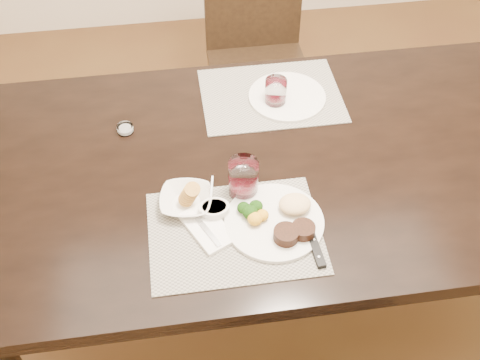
{
  "coord_description": "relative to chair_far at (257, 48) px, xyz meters",
  "views": [
    {
      "loc": [
        -0.39,
        -1.23,
        2.03
      ],
      "look_at": [
        -0.23,
        -0.12,
        0.82
      ],
      "focal_mm": 45.0,
      "sensor_mm": 36.0,
      "label": 1
    }
  ],
  "objects": [
    {
      "name": "far_plate",
      "position": [
        -0.01,
        -0.65,
        0.26
      ],
      "size": [
        0.25,
        0.25,
        0.01
      ],
      "primitive_type": "cylinder",
      "color": "silver",
      "rests_on": "placemat_far"
    },
    {
      "name": "ground_plane",
      "position": [
        0.0,
        -0.93,
        -0.5
      ],
      "size": [
        4.5,
        4.5,
        0.0
      ],
      "primitive_type": "plane",
      "color": "#462A16",
      "rests_on": "ground"
    },
    {
      "name": "placemat_near",
      "position": [
        -0.26,
        -1.18,
        0.25
      ],
      "size": [
        0.46,
        0.34,
        0.0
      ],
      "primitive_type": "cube",
      "color": "gray",
      "rests_on": "dining_table"
    },
    {
      "name": "sauce_ramekin",
      "position": [
        -0.31,
        -1.11,
        0.27
      ],
      "size": [
        0.08,
        0.13,
        0.07
      ],
      "rotation": [
        0.0,
        0.0,
        -0.23
      ],
      "color": "silver",
      "rests_on": "placemat_near"
    },
    {
      "name": "cracker_bowl",
      "position": [
        -0.38,
        -1.07,
        0.27
      ],
      "size": [
        0.17,
        0.17,
        0.06
      ],
      "rotation": [
        0.0,
        0.0,
        -0.17
      ],
      "color": "silver",
      "rests_on": "placemat_near"
    },
    {
      "name": "wine_glass_far",
      "position": [
        -0.06,
        -0.68,
        0.29
      ],
      "size": [
        0.07,
        0.07,
        0.1
      ],
      "rotation": [
        0.0,
        0.0,
        -0.3
      ],
      "color": "white",
      "rests_on": "placemat_far"
    },
    {
      "name": "dining_table",
      "position": [
        0.0,
        -0.93,
        0.16
      ],
      "size": [
        2.0,
        1.0,
        0.75
      ],
      "color": "black",
      "rests_on": "ground"
    },
    {
      "name": "wine_glass_near",
      "position": [
        -0.22,
        -1.04,
        0.3
      ],
      "size": [
        0.08,
        0.08,
        0.12
      ],
      "rotation": [
        0.0,
        0.0,
        -0.4
      ],
      "color": "white",
      "rests_on": "placemat_near"
    },
    {
      "name": "napkin_fork",
      "position": [
        -0.33,
        -1.16,
        0.26
      ],
      "size": [
        0.15,
        0.18,
        0.02
      ],
      "rotation": [
        0.0,
        0.0,
        0.46
      ],
      "color": "white",
      "rests_on": "placemat_near"
    },
    {
      "name": "dinner_plate",
      "position": [
        -0.14,
        -1.17,
        0.27
      ],
      "size": [
        0.27,
        0.27,
        0.05
      ],
      "rotation": [
        0.0,
        0.0,
        -0.25
      ],
      "color": "silver",
      "rests_on": "placemat_near"
    },
    {
      "name": "chair_far",
      "position": [
        0.0,
        0.0,
        0.0
      ],
      "size": [
        0.42,
        0.42,
        0.9
      ],
      "color": "black",
      "rests_on": "ground"
    },
    {
      "name": "salt_cellar",
      "position": [
        -0.54,
        -0.74,
        0.26
      ],
      "size": [
        0.05,
        0.05,
        0.02
      ],
      "rotation": [
        0.0,
        0.0,
        -0.3
      ],
      "color": "white",
      "rests_on": "dining_table"
    },
    {
      "name": "steak_knife",
      "position": [
        -0.06,
        -1.25,
        0.26
      ],
      "size": [
        0.03,
        0.26,
        0.01
      ],
      "rotation": [
        0.0,
        0.0,
        0.06
      ],
      "color": "silver",
      "rests_on": "placemat_near"
    },
    {
      "name": "placemat_far",
      "position": [
        -0.06,
        -0.63,
        0.25
      ],
      "size": [
        0.46,
        0.34,
        0.0
      ],
      "primitive_type": "cube",
      "color": "gray",
      "rests_on": "dining_table"
    }
  ]
}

